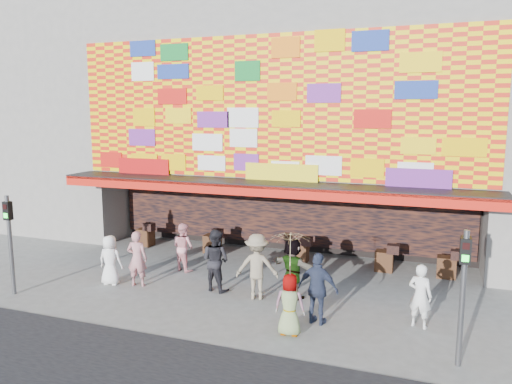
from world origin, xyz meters
TOP-DOWN VIEW (x-y plane):
  - ground at (0.00, 0.00)m, footprint 90.00×90.00m
  - shop_building at (0.00, 8.18)m, footprint 15.20×9.40m
  - neighbor_left at (-13.00, 8.00)m, footprint 11.00×8.00m
  - signal_left at (-6.20, -1.50)m, footprint 0.22×0.20m
  - signal_right at (6.20, -1.50)m, footprint 0.22×0.20m
  - ped_a at (-3.98, 0.22)m, footprint 0.82×0.58m
  - ped_b at (-3.10, 0.39)m, footprint 0.72×0.54m
  - ped_c at (-0.64, 0.90)m, footprint 1.07×0.91m
  - ped_d at (0.78, 0.69)m, footprint 1.39×1.01m
  - ped_e at (2.85, -0.43)m, footprint 1.17×0.67m
  - ped_f at (1.74, 1.11)m, footprint 1.75×1.04m
  - ped_g at (2.36, -1.30)m, footprint 0.79×0.56m
  - ped_h at (5.32, 0.26)m, footprint 0.69×0.55m
  - ped_i at (-2.50, 2.27)m, footprint 0.96×0.85m
  - parasol at (2.36, -1.30)m, footprint 1.20×1.21m

SIDE VIEW (x-z plane):
  - ground at x=0.00m, z-range 0.00..0.00m
  - ped_g at x=2.36m, z-range 0.00..1.54m
  - ped_a at x=-3.98m, z-range 0.00..1.58m
  - ped_h at x=5.32m, z-range 0.00..1.65m
  - ped_i at x=-2.50m, z-range 0.00..1.66m
  - ped_b at x=-3.10m, z-range 0.00..1.77m
  - ped_f at x=1.74m, z-range 0.00..1.80m
  - ped_e at x=2.85m, z-range 0.00..1.88m
  - ped_c at x=-0.64m, z-range 0.00..1.91m
  - ped_d at x=0.78m, z-range 0.00..1.93m
  - signal_left at x=-6.20m, z-range 0.36..3.36m
  - signal_right at x=6.20m, z-range 0.36..3.36m
  - parasol at x=2.36m, z-range 1.22..3.06m
  - shop_building at x=0.00m, z-range 0.23..10.23m
  - neighbor_left at x=-13.00m, z-range 0.00..12.00m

